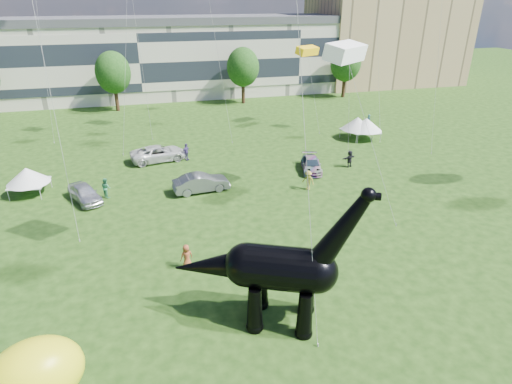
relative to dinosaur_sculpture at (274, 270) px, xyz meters
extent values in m
plane|color=#16330C|center=(2.42, -1.96, -3.27)|extent=(220.00, 220.00, 0.00)
cube|color=beige|center=(-5.58, 60.04, 2.73)|extent=(78.00, 11.00, 12.00)
cube|color=tan|center=(42.42, 63.04, 7.73)|extent=(28.00, 18.00, 22.00)
cylinder|color=#382314|center=(-9.58, 51.04, -1.67)|extent=(0.56, 0.56, 3.20)
ellipsoid|color=#14380F|center=(-9.58, 51.04, 3.05)|extent=(5.20, 5.20, 6.24)
cylinder|color=#382314|center=(10.42, 51.04, -1.67)|extent=(0.56, 0.56, 3.20)
ellipsoid|color=#14380F|center=(10.42, 51.04, 3.05)|extent=(5.20, 5.20, 6.24)
cylinder|color=#382314|center=(28.42, 51.04, -1.67)|extent=(0.56, 0.56, 3.20)
ellipsoid|color=#14380F|center=(28.42, 51.04, 3.05)|extent=(5.20, 5.20, 6.24)
cone|color=black|center=(-1.17, -0.52, -1.96)|extent=(1.20, 1.20, 2.63)
sphere|color=black|center=(-1.17, -0.52, -3.11)|extent=(0.96, 0.96, 0.96)
cone|color=black|center=(-0.37, 1.23, -1.96)|extent=(1.20, 1.20, 2.63)
sphere|color=black|center=(-0.37, 1.23, -3.11)|extent=(0.96, 0.96, 0.96)
cone|color=black|center=(1.22, -1.62, -1.96)|extent=(1.20, 1.20, 2.63)
sphere|color=black|center=(1.22, -1.62, -3.11)|extent=(0.96, 0.96, 0.96)
cone|color=black|center=(2.02, 0.13, -1.96)|extent=(1.20, 1.20, 2.63)
sphere|color=black|center=(2.02, 0.13, -3.11)|extent=(0.96, 0.96, 0.96)
cylinder|color=black|center=(0.34, -0.16, 0.15)|extent=(4.33, 3.69, 2.37)
sphere|color=black|center=(-1.33, 0.61, 0.15)|extent=(2.37, 2.37, 2.37)
sphere|color=black|center=(2.02, -0.93, 0.15)|extent=(2.28, 2.28, 2.28)
cone|color=black|center=(2.99, -1.37, 2.69)|extent=(3.55, 2.57, 4.64)
sphere|color=black|center=(3.96, -1.82, 4.70)|extent=(0.74, 0.74, 0.74)
cylinder|color=black|center=(4.20, -1.93, 4.65)|extent=(0.72, 0.61, 0.39)
cone|color=black|center=(-2.97, 1.36, -0.14)|extent=(4.98, 3.61, 2.57)
imported|color=silver|center=(-11.45, 18.44, -2.50)|extent=(3.59, 4.84, 1.53)
imported|color=slate|center=(-1.37, 17.91, -2.43)|extent=(5.25, 2.31, 1.68)
imported|color=silver|center=(-4.64, 27.00, -2.44)|extent=(6.37, 3.75, 1.66)
imported|color=#595960|center=(10.21, 20.05, -2.61)|extent=(2.98, 4.90, 1.33)
cube|color=silver|center=(19.66, 28.73, -2.14)|extent=(3.87, 3.87, 0.12)
cone|color=silver|center=(19.66, 28.73, -1.33)|extent=(4.90, 4.90, 1.54)
cylinder|color=#999999|center=(18.74, 26.93, -2.71)|extent=(0.06, 0.06, 1.13)
cylinder|color=#999999|center=(21.46, 27.82, -2.71)|extent=(0.06, 0.06, 1.13)
cylinder|color=#999999|center=(17.85, 29.65, -2.71)|extent=(0.06, 0.06, 1.13)
cylinder|color=#999999|center=(20.57, 30.54, -2.71)|extent=(0.06, 0.06, 1.13)
cube|color=white|center=(20.55, 28.13, -2.16)|extent=(3.48, 3.48, 0.12)
cone|color=white|center=(20.55, 28.13, -1.35)|extent=(4.41, 4.41, 1.52)
cylinder|color=#999999|center=(18.92, 26.95, -2.71)|extent=(0.06, 0.06, 1.11)
cylinder|color=#999999|center=(21.72, 26.50, -2.71)|extent=(0.06, 0.06, 1.11)
cylinder|color=#999999|center=(19.37, 29.75, -2.71)|extent=(0.06, 0.06, 1.11)
cylinder|color=#999999|center=(22.17, 29.30, -2.71)|extent=(0.06, 0.06, 1.11)
cube|color=silver|center=(-16.36, 21.28, -2.21)|extent=(3.32, 3.32, 0.12)
cone|color=silver|center=(-16.36, 21.28, -1.45)|extent=(4.21, 4.21, 1.44)
cylinder|color=#999999|center=(-17.91, 20.18, -2.74)|extent=(0.06, 0.06, 1.06)
cylinder|color=#999999|center=(-15.26, 19.72, -2.74)|extent=(0.06, 0.06, 1.06)
cylinder|color=#999999|center=(-17.46, 22.83, -2.74)|extent=(0.06, 0.06, 1.06)
cylinder|color=#999999|center=(-14.81, 22.38, -2.74)|extent=(0.06, 0.06, 1.06)
ellipsoid|color=yellow|center=(-11.44, -2.35, -1.73)|extent=(4.60, 3.90, 3.09)
imported|color=navy|center=(4.76, 4.37, -2.43)|extent=(0.49, 0.67, 1.69)
imported|color=brown|center=(-4.03, 6.14, -2.41)|extent=(0.95, 0.74, 1.71)
imported|color=#473578|center=(-1.76, 26.42, -2.33)|extent=(1.11, 1.09, 1.88)
imported|color=black|center=(14.43, 20.05, -2.37)|extent=(1.76, 1.06, 1.81)
imported|color=#A1902B|center=(8.20, 15.80, -2.35)|extent=(1.29, 1.34, 1.83)
imported|color=#326E7D|center=(23.60, 33.02, -2.43)|extent=(0.54, 0.69, 1.69)
imported|color=#358657|center=(-9.68, 18.87, -2.37)|extent=(1.03, 1.10, 1.79)
cube|color=yellow|center=(15.37, 35.88, 6.60)|extent=(3.39, 2.71, 1.22)
cube|color=white|center=(9.77, 13.61, 9.12)|extent=(4.25, 3.86, 1.52)
camera|label=1|loc=(-5.69, -17.80, 13.16)|focal=30.00mm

